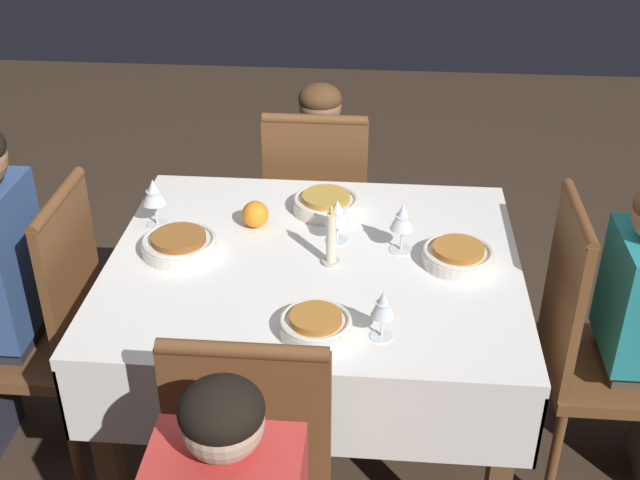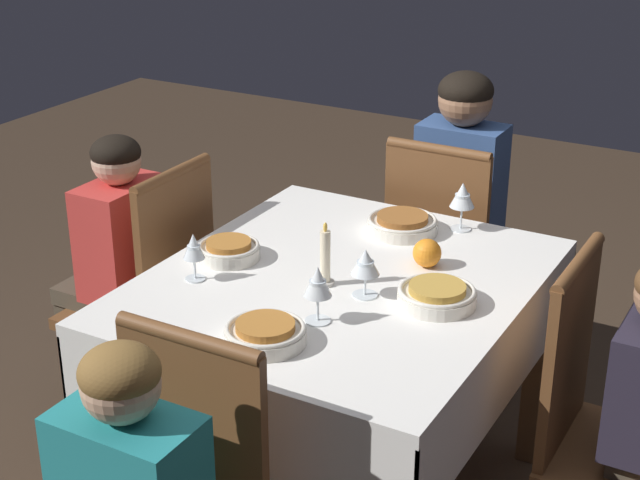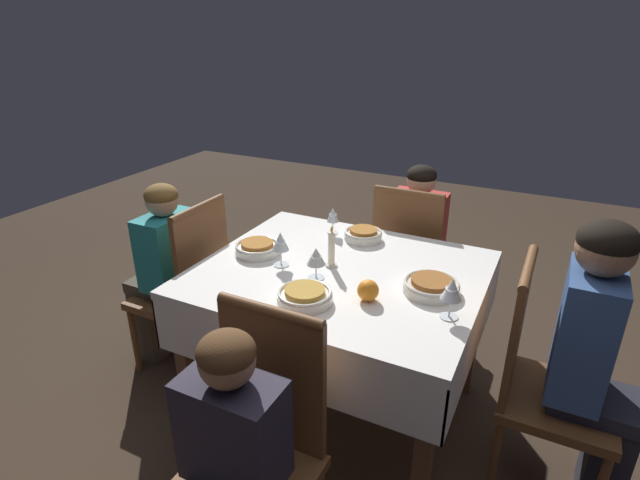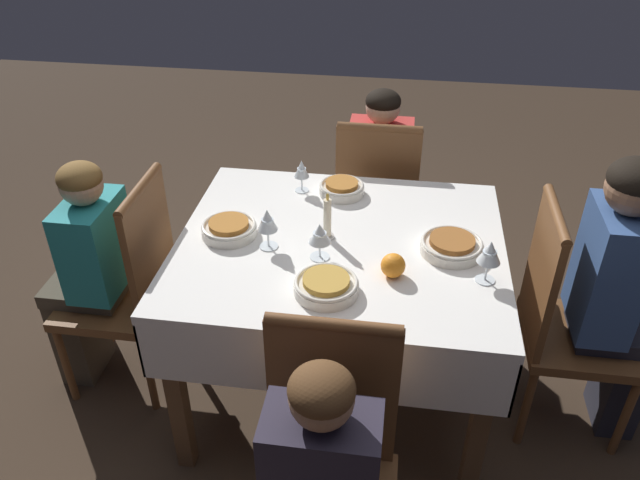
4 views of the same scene
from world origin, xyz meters
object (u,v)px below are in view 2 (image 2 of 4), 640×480
Objects in this scene: chair_east at (445,256)px; person_child_red at (112,266)px; dining_table at (339,311)px; chair_south at (603,423)px; bowl_east at (402,224)px; candle_centerpiece at (325,260)px; chair_north at (153,292)px; wine_glass_west at (318,284)px; wine_glass_east at (462,197)px; person_adult_denim at (464,204)px; orange_fruit at (427,253)px; wine_glass_north at (194,248)px; bowl_west at (265,333)px; wine_glass_south at (365,264)px; bowl_south at (437,295)px; bowl_north at (229,250)px.

chair_east is 0.93× the size of person_child_red.
chair_south reaches higher than dining_table.
person_child_red is at bearing 84.27° from dining_table.
bowl_east is 0.45m from candle_centerpiece.
wine_glass_west is (-0.34, -0.82, 0.37)m from chair_north.
chair_north reaches higher than wine_glass_east.
chair_north is 1.51m from chair_south.
chair_south reaches higher than candle_centerpiece.
chair_north reaches higher than wine_glass_west.
orange_fruit is at bearing 103.69° from person_adult_denim.
wine_glass_north reaches higher than orange_fruit.
wine_glass_north is (-1.04, 0.33, 0.36)m from chair_east.
bowl_west is at bearing 91.37° from chair_east.
bowl_east is 1.61× the size of wine_glass_south.
dining_table is 1.14× the size of person_child_red.
chair_north is 4.73× the size of bowl_west.
bowl_west is at bearing 144.49° from bowl_south.
chair_north is 5.26× the size of bowl_north.
orange_fruit is at bearing 95.40° from person_child_red.
wine_glass_west reaches higher than wine_glass_south.
wine_glass_west is at bearing -117.09° from bowl_north.
chair_east reaches higher than dining_table.
person_child_red is at bearing 61.76° from bowl_west.
wine_glass_east and wine_glass_west have the same top height.
candle_centerpiece is (-1.05, 0.00, 0.19)m from person_adult_denim.
chair_north is 0.18m from person_child_red.
dining_table is at bearing 61.39° from wine_glass_south.
dining_table is at bearing 178.66° from bowl_east.
person_adult_denim reaches higher than bowl_north.
wine_glass_north reaches higher than bowl_south.
bowl_south is at bearing 110.29° from chair_east.
chair_south reaches higher than bowl_east.
bowl_south is 1.54× the size of wine_glass_south.
person_adult_denim is 0.62m from bowl_east.
dining_table is 0.45m from wine_glass_north.
wine_glass_east is (0.41, -0.92, 0.37)m from chair_north.
wine_glass_west is 0.22m from candle_centerpiece.
candle_centerpiece is at bearing 24.05° from wine_glass_west.
dining_table is at bearing 90.93° from person_adult_denim.
chair_south is at bearing -79.97° from wine_glass_south.
wine_glass_east is 0.31m from orange_fruit.
bowl_north and bowl_south have the same top height.
chair_east is 1.15m from wine_glass_north.
wine_glass_west is at bearing 114.02° from chair_south.
bowl_south is (-0.07, 0.46, 0.29)m from chair_south.
bowl_north is 0.48m from wine_glass_west.
orange_fruit is (0.20, -0.18, 0.14)m from dining_table.
bowl_north is at bearing 94.68° from chair_south.
chair_east is at bearing 90.00° from person_adult_denim.
chair_east reaches higher than candle_centerpiece.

